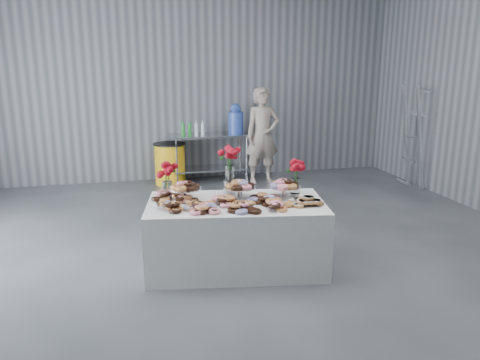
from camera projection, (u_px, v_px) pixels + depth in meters
The scene contains 17 objects.
ground at pixel (248, 278), 4.95m from camera, with size 9.00×9.00×0.00m, color #34373C.
room_walls at pixel (219, 15), 4.29m from camera, with size 8.04×9.04×4.02m.
display_table at pixel (236, 235), 5.13m from camera, with size 1.90×1.00×0.75m, color white.
prep_table at pixel (210, 149), 8.73m from camera, with size 1.50×0.60×0.90m.
donut_mounds at pixel (237, 200), 4.98m from camera, with size 1.80×0.80×0.09m, color #CC8A4A, non-canonical shape.
cake_stand_left at pixel (185, 187), 5.11m from camera, with size 0.36×0.36×0.17m.
cake_stand_mid at pixel (240, 186), 5.15m from camera, with size 0.36×0.36×0.17m.
cake_stand_right at pixel (285, 185), 5.18m from camera, with size 0.36×0.36×0.17m.
danish_pile at pixel (308, 200), 4.93m from camera, with size 0.48×0.48×0.11m, color silver, non-canonical shape.
bouquet_left at pixel (167, 171), 5.15m from camera, with size 0.26×0.26×0.42m.
bouquet_right at pixel (296, 168), 5.30m from camera, with size 0.26×0.26×0.42m.
bouquet_center at pixel (230, 161), 5.28m from camera, with size 0.26×0.26×0.57m.
water_jug at pixel (236, 120), 8.72m from camera, with size 0.28×0.28×0.55m.
drink_bottles at pixel (193, 128), 8.46m from camera, with size 0.54×0.08×0.27m, color #268C33, non-canonical shape.
person at pixel (263, 136), 8.60m from camera, with size 0.64×0.42×1.76m, color #CC8C93.
trash_barrel at pixel (170, 164), 8.62m from camera, with size 0.59×0.59×0.76m.
stepladder at pixel (413, 137), 8.23m from camera, with size 0.24×0.46×1.83m, color silver, non-canonical shape.
Camera 1 is at (-1.18, -4.38, 2.24)m, focal length 35.00 mm.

